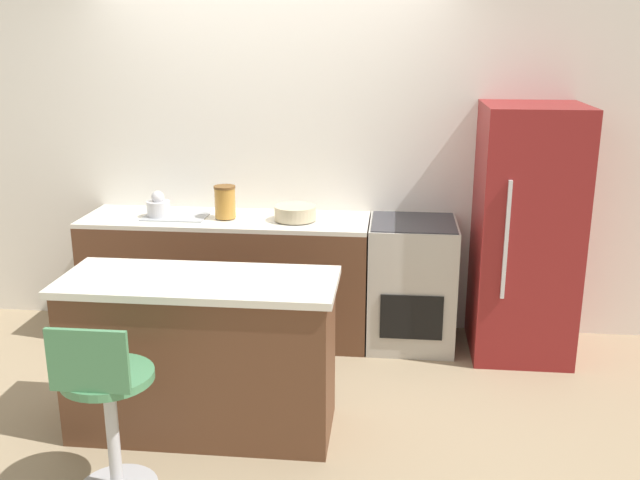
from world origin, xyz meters
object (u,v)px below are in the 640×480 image
Objects in this scene: oven_range at (411,283)px; refrigerator at (525,233)px; stool_chair at (108,410)px; mixing_bowl at (295,213)px; kettle at (158,206)px.

oven_range is 0.53× the size of refrigerator.
refrigerator is 1.84× the size of stool_chair.
oven_range is 3.10× the size of mixing_bowl.
mixing_bowl is at bearing 179.25° from refrigerator.
oven_range is at bearing 0.83° from kettle.
kettle is (-2.52, 0.02, 0.11)m from refrigerator.
refrigerator reaches higher than mixing_bowl.
oven_range is 1.86m from kettle.
stool_chair is 1.99m from kettle.
refrigerator reaches higher than stool_chair.
mixing_bowl is (0.61, 1.90, 0.48)m from stool_chair.
oven_range is 2.39m from stool_chair.
refrigerator is 1.56m from mixing_bowl.
stool_chair is at bearing -107.95° from mixing_bowl.
mixing_bowl is at bearing 0.00° from kettle.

